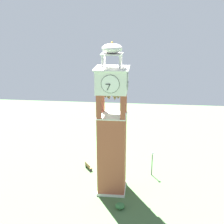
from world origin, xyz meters
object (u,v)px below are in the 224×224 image
clock_tower (112,133)px  trash_bin (120,167)px  park_bench (88,166)px  lamp_post (152,159)px

clock_tower → trash_bin: size_ratio=23.57×
clock_tower → park_bench: bearing=-51.0°
clock_tower → trash_bin: clock_tower is taller
park_bench → lamp_post: lamp_post is taller
lamp_post → park_bench: bearing=-4.2°
park_bench → trash_bin: park_bench is taller
trash_bin → lamp_post: bearing=164.8°
park_bench → trash_bin: 4.69m
park_bench → trash_bin: (-4.66, -0.56, -0.08)m
lamp_post → trash_bin: lamp_post is taller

